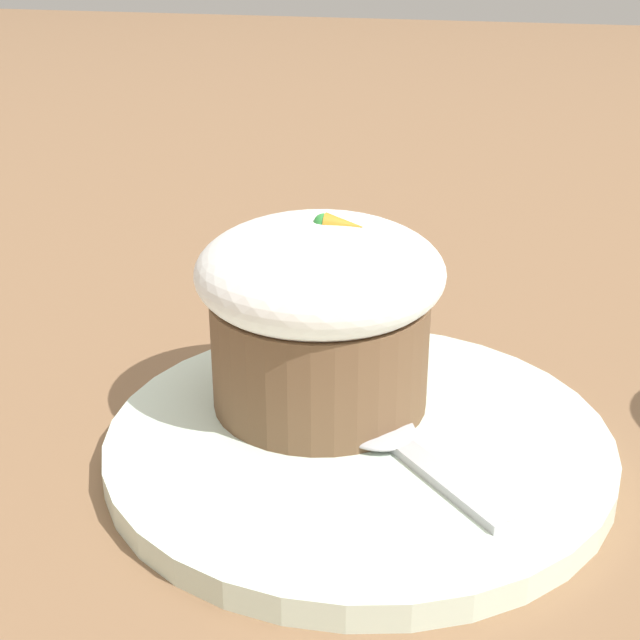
{
  "coord_description": "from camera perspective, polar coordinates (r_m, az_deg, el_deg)",
  "views": [
    {
      "loc": [
        0.07,
        -0.33,
        0.21
      ],
      "look_at": [
        -0.02,
        0.02,
        0.05
      ],
      "focal_mm": 50.0,
      "sensor_mm": 36.0,
      "label": 1
    }
  ],
  "objects": [
    {
      "name": "spoon",
      "position": [
        0.39,
        4.34,
        -7.18
      ],
      "size": [
        0.09,
        0.09,
        0.01
      ],
      "color": "#B7B7BC",
      "rests_on": "dessert_plate"
    },
    {
      "name": "dessert_plate",
      "position": [
        0.4,
        2.47,
        -7.82
      ],
      "size": [
        0.22,
        0.22,
        0.01
      ],
      "color": "silver",
      "rests_on": "ground_plane"
    },
    {
      "name": "ground_plane",
      "position": [
        0.4,
        2.45,
        -8.55
      ],
      "size": [
        4.0,
        4.0,
        0.0
      ],
      "primitive_type": "plane",
      "color": "#846042"
    },
    {
      "name": "carrot_cake",
      "position": [
        0.4,
        0.0,
        0.68
      ],
      "size": [
        0.11,
        0.11,
        0.09
      ],
      "color": "brown",
      "rests_on": "dessert_plate"
    }
  ]
}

